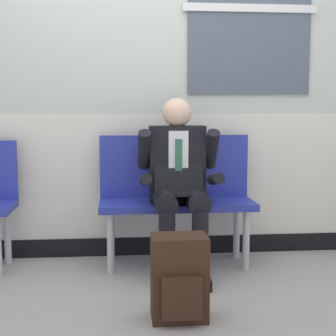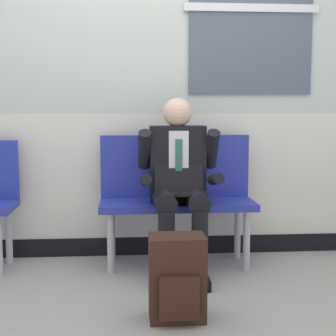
{
  "view_description": "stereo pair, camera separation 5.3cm",
  "coord_description": "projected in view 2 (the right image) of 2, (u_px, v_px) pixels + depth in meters",
  "views": [
    {
      "loc": [
        -0.24,
        -3.23,
        1.15
      ],
      "look_at": [
        0.08,
        0.19,
        0.75
      ],
      "focal_mm": 53.93,
      "sensor_mm": 36.0,
      "label": 1
    },
    {
      "loc": [
        -0.19,
        -3.23,
        1.15
      ],
      "look_at": [
        0.08,
        0.19,
        0.75
      ],
      "focal_mm": 53.93,
      "sensor_mm": 36.0,
      "label": 2
    }
  ],
  "objects": [
    {
      "name": "ground_plane",
      "position": [
        158.0,
        283.0,
        3.35
      ],
      "size": [
        18.0,
        18.0,
        0.0
      ],
      "primitive_type": "plane",
      "color": "#9E9991"
    },
    {
      "name": "person_seated",
      "position": [
        179.0,
        180.0,
        3.55
      ],
      "size": [
        0.57,
        0.7,
        1.23
      ],
      "color": "black",
      "rests_on": "ground"
    },
    {
      "name": "backpack",
      "position": [
        177.0,
        279.0,
        2.75
      ],
      "size": [
        0.31,
        0.25,
        0.47
      ],
      "color": "#331E14",
      "rests_on": "ground"
    },
    {
      "name": "bench_with_person",
      "position": [
        176.0,
        190.0,
        3.76
      ],
      "size": [
        1.13,
        0.42,
        0.96
      ],
      "color": "#28339E",
      "rests_on": "ground"
    },
    {
      "name": "station_wall",
      "position": [
        153.0,
        72.0,
        3.91
      ],
      "size": [
        5.65,
        0.16,
        2.89
      ],
      "color": "beige",
      "rests_on": "ground"
    }
  ]
}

